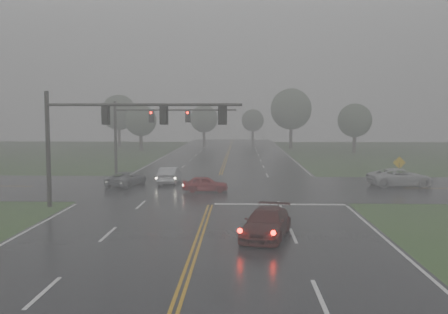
{
  "coord_description": "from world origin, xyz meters",
  "views": [
    {
      "loc": [
        1.96,
        -17.7,
        5.83
      ],
      "look_at": [
        0.82,
        16.0,
        2.97
      ],
      "focal_mm": 40.0,
      "sensor_mm": 36.0,
      "label": 1
    }
  ],
  "objects_px": {
    "sedan_red": "(205,192)",
    "pickup_white": "(400,186)",
    "signal_gantry_far": "(152,124)",
    "sedan_maroon": "(266,238)",
    "sedan_silver": "(170,183)",
    "car_grey": "(127,186)",
    "signal_gantry_near": "(107,126)"
  },
  "relations": [
    {
      "from": "signal_gantry_far",
      "to": "sedan_maroon",
      "type": "bearing_deg",
      "value": -68.36
    },
    {
      "from": "sedan_silver",
      "to": "car_grey",
      "type": "distance_m",
      "value": 3.71
    },
    {
      "from": "signal_gantry_near",
      "to": "signal_gantry_far",
      "type": "xyz_separation_m",
      "value": [
        -0.15,
        16.99,
        -0.13
      ]
    },
    {
      "from": "car_grey",
      "to": "signal_gantry_near",
      "type": "height_order",
      "value": "signal_gantry_near"
    },
    {
      "from": "sedan_silver",
      "to": "signal_gantry_near",
      "type": "distance_m",
      "value": 12.28
    },
    {
      "from": "sedan_red",
      "to": "signal_gantry_far",
      "type": "height_order",
      "value": "signal_gantry_far"
    },
    {
      "from": "sedan_maroon",
      "to": "signal_gantry_near",
      "type": "distance_m",
      "value": 13.3
    },
    {
      "from": "sedan_red",
      "to": "pickup_white",
      "type": "distance_m",
      "value": 16.08
    },
    {
      "from": "sedan_silver",
      "to": "signal_gantry_near",
      "type": "bearing_deg",
      "value": 78.96
    },
    {
      "from": "car_grey",
      "to": "pickup_white",
      "type": "xyz_separation_m",
      "value": [
        22.36,
        0.64,
        0.0
      ]
    },
    {
      "from": "sedan_maroon",
      "to": "signal_gantry_far",
      "type": "height_order",
      "value": "signal_gantry_far"
    },
    {
      "from": "sedan_red",
      "to": "signal_gantry_near",
      "type": "xyz_separation_m",
      "value": [
        -5.73,
        -6.4,
        5.12
      ]
    },
    {
      "from": "car_grey",
      "to": "signal_gantry_far",
      "type": "height_order",
      "value": "signal_gantry_far"
    },
    {
      "from": "signal_gantry_far",
      "to": "sedan_red",
      "type": "bearing_deg",
      "value": -61.01
    },
    {
      "from": "sedan_silver",
      "to": "pickup_white",
      "type": "height_order",
      "value": "pickup_white"
    },
    {
      "from": "sedan_red",
      "to": "car_grey",
      "type": "height_order",
      "value": "sedan_red"
    },
    {
      "from": "sedan_silver",
      "to": "pickup_white",
      "type": "distance_m",
      "value": 19.1
    },
    {
      "from": "car_grey",
      "to": "sedan_silver",
      "type": "bearing_deg",
      "value": -136.02
    },
    {
      "from": "car_grey",
      "to": "signal_gantry_far",
      "type": "distance_m",
      "value": 9.3
    },
    {
      "from": "sedan_red",
      "to": "sedan_silver",
      "type": "xyz_separation_m",
      "value": [
        -3.36,
        4.52,
        0.0
      ]
    },
    {
      "from": "car_grey",
      "to": "signal_gantry_near",
      "type": "xyz_separation_m",
      "value": [
        0.92,
        -9.19,
        5.12
      ]
    },
    {
      "from": "pickup_white",
      "to": "signal_gantry_near",
      "type": "height_order",
      "value": "signal_gantry_near"
    },
    {
      "from": "sedan_red",
      "to": "signal_gantry_near",
      "type": "distance_m",
      "value": 9.99
    },
    {
      "from": "pickup_white",
      "to": "signal_gantry_far",
      "type": "height_order",
      "value": "signal_gantry_far"
    },
    {
      "from": "sedan_maroon",
      "to": "sedan_silver",
      "type": "distance_m",
      "value": 19.91
    },
    {
      "from": "car_grey",
      "to": "sedan_maroon",
      "type": "bearing_deg",
      "value": 138.36
    },
    {
      "from": "sedan_silver",
      "to": "car_grey",
      "type": "relative_size",
      "value": 1.0
    },
    {
      "from": "sedan_red",
      "to": "car_grey",
      "type": "xyz_separation_m",
      "value": [
        -6.65,
        2.79,
        0.0
      ]
    },
    {
      "from": "sedan_maroon",
      "to": "sedan_silver",
      "type": "xyz_separation_m",
      "value": [
        -7.26,
        18.54,
        0.0
      ]
    },
    {
      "from": "sedan_red",
      "to": "car_grey",
      "type": "relative_size",
      "value": 0.82
    },
    {
      "from": "signal_gantry_far",
      "to": "sedan_silver",
      "type": "bearing_deg",
      "value": -67.57
    },
    {
      "from": "pickup_white",
      "to": "signal_gantry_near",
      "type": "xyz_separation_m",
      "value": [
        -21.44,
        -9.82,
        5.12
      ]
    }
  ]
}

